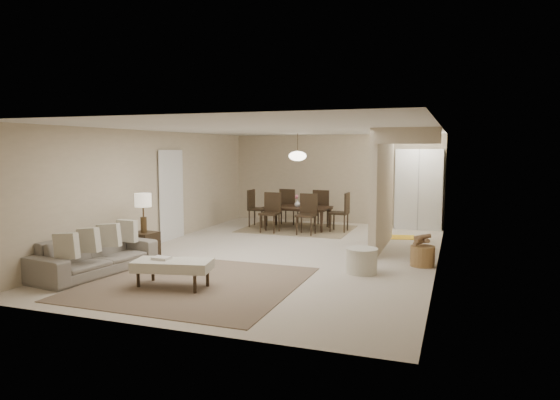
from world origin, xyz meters
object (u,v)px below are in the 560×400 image
at_px(pantry_cabinet, 419,189).
at_px(wicker_basket, 422,256).
at_px(dining_table, 297,218).
at_px(side_table, 144,245).
at_px(round_pouf, 362,261).
at_px(sofa, 95,255).
at_px(ottoman_bench, 173,266).

xyz_separation_m(pantry_cabinet, wicker_basket, (0.40, -4.36, -0.87)).
distance_m(wicker_basket, dining_table, 4.65).
bearing_deg(side_table, wicker_basket, 11.92).
distance_m(round_pouf, dining_table, 4.73).
xyz_separation_m(pantry_cabinet, dining_table, (-2.99, -1.18, -0.75)).
distance_m(sofa, round_pouf, 4.53).
bearing_deg(ottoman_bench, wicker_basket, 25.70).
bearing_deg(ottoman_bench, side_table, 123.11).
bearing_deg(wicker_basket, pantry_cabinet, 95.24).
bearing_deg(side_table, sofa, -92.15).
bearing_deg(ottoman_bench, round_pouf, 23.77).
xyz_separation_m(sofa, ottoman_bench, (1.70, -0.30, 0.02)).
xyz_separation_m(side_table, wicker_basket, (5.15, 1.09, -0.06)).
height_order(pantry_cabinet, ottoman_bench, pantry_cabinet).
bearing_deg(wicker_basket, sofa, -155.02).
xyz_separation_m(ottoman_bench, dining_table, (0.11, 5.90, -0.04)).
height_order(sofa, round_pouf, sofa).
distance_m(pantry_cabinet, wicker_basket, 4.47).
relative_size(pantry_cabinet, wicker_basket, 4.85).
relative_size(wicker_basket, dining_table, 0.26).
bearing_deg(ottoman_bench, dining_table, 76.73).
height_order(ottoman_bench, side_table, side_table).
bearing_deg(side_table, ottoman_bench, -44.70).
bearing_deg(side_table, dining_table, 67.55).
distance_m(pantry_cabinet, dining_table, 3.30).
bearing_deg(pantry_cabinet, side_table, -131.08).
distance_m(round_pouf, wicker_basket, 1.28).
height_order(side_table, round_pouf, side_table).
relative_size(sofa, round_pouf, 3.99).
bearing_deg(round_pouf, ottoman_bench, -144.04).
bearing_deg(sofa, wicker_basket, -57.01).
distance_m(sofa, dining_table, 5.89).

